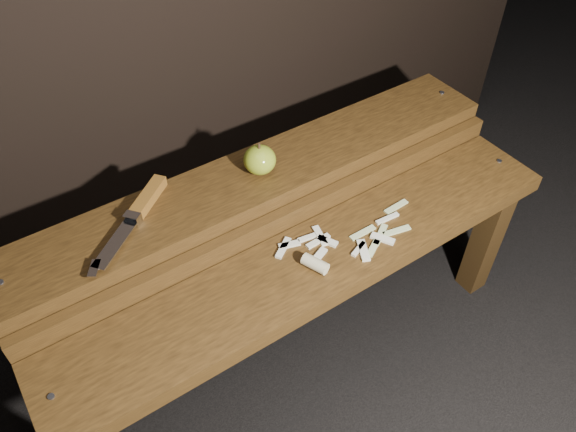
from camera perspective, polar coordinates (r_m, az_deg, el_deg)
ground at (r=1.54m, az=1.28°, el=-13.21°), size 60.00×60.00×0.00m
bench_front_tier at (r=1.22m, az=3.19°, el=-6.53°), size 1.20×0.20×0.42m
bench_rear_tier at (r=1.31m, az=-2.59°, el=1.61°), size 1.20×0.21×0.50m
apple at (r=1.23m, az=-2.90°, el=5.72°), size 0.07×0.07×0.08m
knife at (r=1.18m, az=-14.78°, el=0.75°), size 0.24×0.19×0.03m
apple_scraps at (r=1.19m, az=4.87°, el=-3.22°), size 0.34×0.15×0.03m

